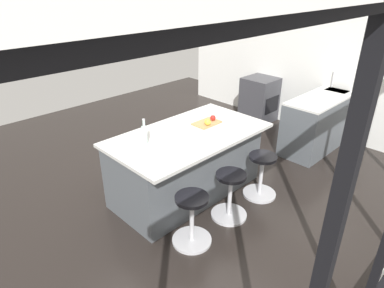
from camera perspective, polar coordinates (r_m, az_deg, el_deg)
The scene contains 12 objects.
ground_plane at distance 4.83m, azimuth -1.71°, elevation -6.61°, with size 8.08×8.08×0.00m, color black.
interior_partition_left at distance 6.69m, azimuth 18.62°, elevation 14.04°, with size 0.15×5.34×2.70m.
sink_cabinet at distance 6.32m, azimuth 22.08°, elevation 4.27°, with size 2.17×0.60×1.18m.
oven_range at distance 6.96m, azimuth 11.37°, elevation 7.46°, with size 0.60×0.61×0.87m.
kitchen_island at distance 4.42m, azimuth -0.89°, elevation -3.17°, with size 2.03×1.13×0.89m.
stool_by_window at distance 4.53m, azimuth 11.63°, elevation -5.46°, with size 0.44×0.44×0.60m.
stool_middle at distance 4.09m, azimuth 6.45°, elevation -8.86°, with size 0.44×0.44×0.60m.
stool_near_camera at distance 3.70m, azimuth -0.03°, elevation -12.92°, with size 0.44×0.44×0.60m.
cutting_board at distance 4.47m, azimuth 2.52°, elevation 3.58°, with size 0.36×0.24×0.02m, color tan.
apple_yellow at distance 4.36m, azimuth 2.67°, elevation 3.75°, with size 0.08×0.08×0.08m, color gold.
apple_red at distance 4.52m, azimuth 3.58°, elevation 4.45°, with size 0.07×0.07×0.07m, color red.
water_bottle at distance 3.90m, azimuth -8.07°, elevation 1.65°, with size 0.06×0.06×0.31m.
Camera 1 is at (2.74, 2.99, 2.62)m, focal length 31.41 mm.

